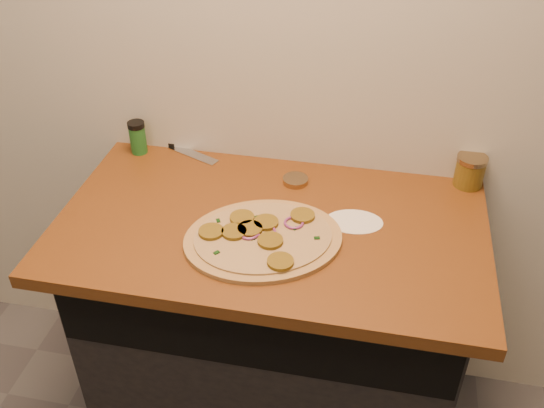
% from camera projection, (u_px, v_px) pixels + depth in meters
% --- Properties ---
extents(cabinet, '(1.10, 0.60, 0.86)m').
position_uv_depth(cabinet, '(273.00, 329.00, 2.00)').
color(cabinet, black).
rests_on(cabinet, ground).
extents(countertop, '(1.20, 0.70, 0.04)m').
position_uv_depth(countertop, '(271.00, 227.00, 1.71)').
color(countertop, brown).
rests_on(countertop, cabinet).
extents(pizza, '(0.54, 0.54, 0.03)m').
position_uv_depth(pizza, '(263.00, 237.00, 1.62)').
color(pizza, tan).
rests_on(pizza, countertop).
extents(chefs_knife, '(0.27, 0.14, 0.02)m').
position_uv_depth(chefs_knife, '(177.00, 147.00, 2.01)').
color(chefs_knife, '#B7BAC1').
rests_on(chefs_knife, countertop).
extents(mason_jar_lid, '(0.10, 0.10, 0.02)m').
position_uv_depth(mason_jar_lid, '(295.00, 180.00, 1.85)').
color(mason_jar_lid, '#937955').
rests_on(mason_jar_lid, countertop).
extents(salsa_jar, '(0.09, 0.09, 0.10)m').
position_uv_depth(salsa_jar, '(470.00, 171.00, 1.82)').
color(salsa_jar, '#972E0F').
rests_on(salsa_jar, countertop).
extents(spice_shaker, '(0.06, 0.06, 0.11)m').
position_uv_depth(spice_shaker, '(138.00, 137.00, 1.97)').
color(spice_shaker, '#1E6124').
rests_on(spice_shaker, countertop).
extents(flour_spill, '(0.18, 0.18, 0.00)m').
position_uv_depth(flour_spill, '(354.00, 222.00, 1.70)').
color(flour_spill, white).
rests_on(flour_spill, countertop).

